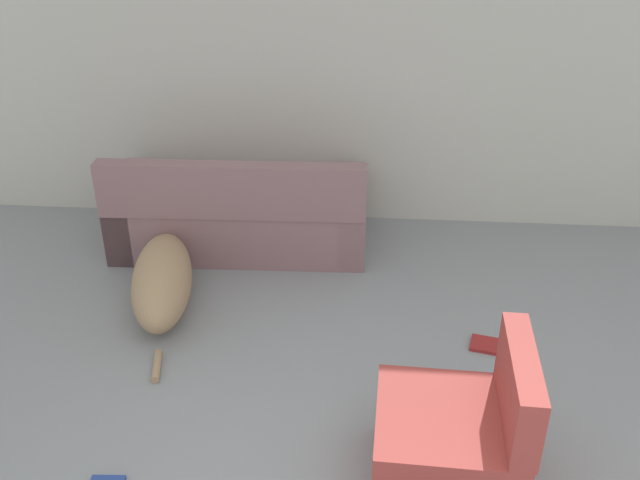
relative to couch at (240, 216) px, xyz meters
The scene contains 5 objects.
wall_back 1.69m from the couch, 27.44° to the left, with size 7.85×0.06×2.67m.
couch is the anchor object (origin of this frame).
dog 0.86m from the couch, 117.07° to the right, with size 0.59×1.58×0.41m.
book_red 2.10m from the couch, 33.09° to the right, with size 0.24×0.20×0.02m.
side_chair 2.66m from the couch, 57.72° to the right, with size 0.71×0.68×0.80m.
Camera 1 is at (-0.19, -1.60, 2.72)m, focal length 40.00 mm.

